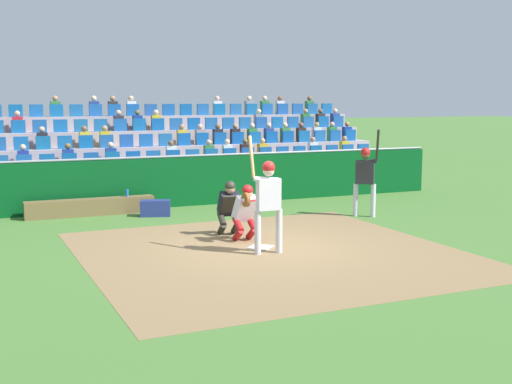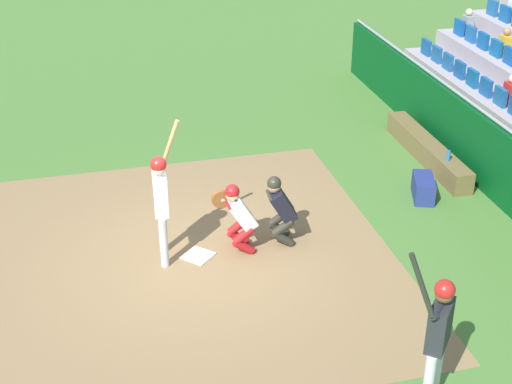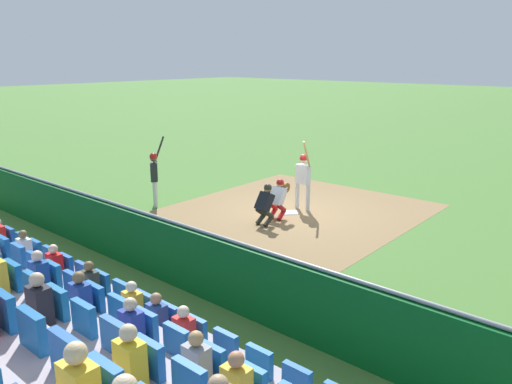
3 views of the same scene
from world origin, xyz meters
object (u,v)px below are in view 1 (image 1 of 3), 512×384
(dugout_bench, at_px, (91,207))
(batter_at_plate, at_px, (268,196))
(home_plate_umpire, at_px, (229,205))
(equipment_duffel_bag, at_px, (155,208))
(on_deck_batter, at_px, (365,174))
(home_plate_marker, at_px, (261,247))
(catcher_crouching, at_px, (245,209))
(water_bottle_on_bench, at_px, (127,193))

(dugout_bench, bearing_deg, batter_at_plate, 113.18)
(home_plate_umpire, xyz_separation_m, equipment_duffel_bag, (0.89, -3.05, -0.48))
(dugout_bench, relative_size, on_deck_batter, 1.46)
(home_plate_marker, height_order, home_plate_umpire, home_plate_umpire)
(home_plate_marker, relative_size, catcher_crouching, 0.35)
(water_bottle_on_bench, bearing_deg, on_deck_batter, 151.96)
(home_plate_marker, height_order, on_deck_batter, on_deck_batter)
(batter_at_plate, bearing_deg, equipment_duffel_bag, -79.24)
(batter_at_plate, bearing_deg, catcher_crouching, -91.40)
(water_bottle_on_bench, bearing_deg, catcher_crouching, 108.81)
(home_plate_umpire, height_order, on_deck_batter, on_deck_batter)
(on_deck_batter, bearing_deg, home_plate_marker, 29.93)
(dugout_bench, distance_m, equipment_duffel_bag, 1.72)
(dugout_bench, bearing_deg, on_deck_batter, 155.32)
(home_plate_marker, distance_m, water_bottle_on_bench, 5.50)
(home_plate_umpire, bearing_deg, home_plate_marker, 95.87)
(catcher_crouching, xyz_separation_m, water_bottle_on_bench, (1.55, -4.54, -0.16))
(batter_at_plate, height_order, dugout_bench, batter_at_plate)
(catcher_crouching, xyz_separation_m, on_deck_batter, (-4.00, -1.58, 0.42))
(batter_at_plate, height_order, catcher_crouching, batter_at_plate)
(catcher_crouching, height_order, dugout_bench, catcher_crouching)
(home_plate_marker, distance_m, catcher_crouching, 0.97)
(dugout_bench, xyz_separation_m, equipment_duffel_bag, (-1.53, 0.79, -0.01))
(batter_at_plate, bearing_deg, on_deck_batter, -145.14)
(home_plate_marker, relative_size, equipment_duffel_bag, 0.57)
(catcher_crouching, relative_size, water_bottle_on_bench, 6.08)
(catcher_crouching, relative_size, dugout_bench, 0.38)
(batter_at_plate, distance_m, equipment_duffel_bag, 5.19)
(home_plate_marker, xyz_separation_m, home_plate_umpire, (0.15, -1.43, 0.67))
(batter_at_plate, xyz_separation_m, dugout_bench, (2.49, -5.81, -0.94))
(catcher_crouching, height_order, on_deck_batter, on_deck_batter)
(catcher_crouching, xyz_separation_m, equipment_duffel_bag, (0.98, -3.79, -0.49))
(batter_at_plate, relative_size, dugout_bench, 0.70)
(batter_at_plate, height_order, on_deck_batter, batter_at_plate)
(catcher_crouching, bearing_deg, home_plate_marker, 94.44)
(equipment_duffel_bag, relative_size, on_deck_batter, 0.34)
(home_plate_marker, distance_m, batter_at_plate, 1.26)
(batter_at_plate, xyz_separation_m, water_bottle_on_bench, (1.52, -5.77, -0.61))
(home_plate_marker, distance_m, equipment_duffel_bag, 4.60)
(on_deck_batter, bearing_deg, equipment_duffel_bag, -23.86)
(water_bottle_on_bench, height_order, equipment_duffel_bag, water_bottle_on_bench)
(water_bottle_on_bench, distance_m, on_deck_batter, 6.32)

